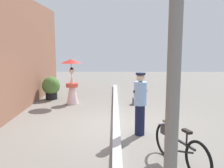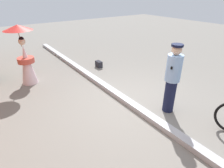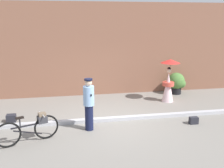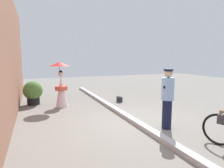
# 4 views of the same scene
# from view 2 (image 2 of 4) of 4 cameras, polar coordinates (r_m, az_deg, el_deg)

# --- Properties ---
(ground_plane) EXTENTS (30.00, 30.00, 0.00)m
(ground_plane) POSITION_cam_2_polar(r_m,az_deg,el_deg) (4.93, 5.16, -6.23)
(ground_plane) COLOR gray
(sidewalk_curb) EXTENTS (14.00, 0.20, 0.12)m
(sidewalk_curb) POSITION_cam_2_polar(r_m,az_deg,el_deg) (4.90, 5.19, -5.64)
(sidewalk_curb) COLOR #B2B2B7
(sidewalk_curb) RESTS_ON ground_plane
(person_officer) EXTENTS (0.34, 0.37, 1.66)m
(person_officer) POSITION_cam_2_polar(r_m,az_deg,el_deg) (4.48, 17.90, 1.81)
(person_officer) COLOR #141938
(person_officer) RESTS_ON ground_plane
(person_with_parasol) EXTENTS (0.82, 0.82, 1.80)m
(person_with_parasol) POSITION_cam_2_polar(r_m,az_deg,el_deg) (6.29, -25.08, 7.95)
(person_with_parasol) COLOR silver
(person_with_parasol) RESTS_ON ground_plane
(backpack_on_pavement) EXTENTS (0.29, 0.17, 0.23)m
(backpack_on_pavement) POSITION_cam_2_polar(r_m,az_deg,el_deg) (7.28, -4.01, 6.11)
(backpack_on_pavement) COLOR #26262D
(backpack_on_pavement) RESTS_ON ground_plane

